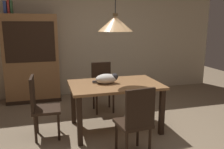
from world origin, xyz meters
TOP-DOWN VIEW (x-y plane):
  - ground at (0.00, 0.00)m, footprint 10.00×10.00m
  - back_wall at (0.00, 2.65)m, footprint 6.40×0.10m
  - dining_table at (-0.01, 0.51)m, footprint 1.40×0.90m
  - chair_near_front at (-0.00, -0.37)m, footprint 0.44×0.44m
  - chair_far_back at (-0.01, 1.38)m, footprint 0.41×0.41m
  - chair_left_side at (-1.14, 0.51)m, footprint 0.41×0.41m
  - cat_sleeping at (-0.13, 0.55)m, footprint 0.39×0.22m
  - pendant_lamp at (-0.01, 0.51)m, footprint 0.52×0.52m
  - hutch_bookcase at (-1.32, 2.32)m, footprint 1.12×0.45m
  - book_blue_wide at (-1.74, 2.32)m, footprint 0.06×0.24m
  - book_red_tall at (-1.68, 2.32)m, footprint 0.04×0.22m
  - book_green_slim at (-1.63, 2.32)m, footprint 0.03×0.20m

SIDE VIEW (x-z plane):
  - ground at x=0.00m, z-range 0.00..0.00m
  - chair_near_front at x=0.00m, z-range 0.05..0.98m
  - chair_far_back at x=-0.01m, z-range 0.05..0.98m
  - chair_left_side at x=-1.14m, z-range 0.05..0.98m
  - dining_table at x=-0.01m, z-range 0.27..1.02m
  - cat_sleeping at x=-0.13m, z-range 0.75..0.90m
  - hutch_bookcase at x=-1.32m, z-range -0.04..1.81m
  - back_wall at x=0.00m, z-range 0.00..2.90m
  - pendant_lamp at x=-0.01m, z-range 1.01..2.31m
  - book_blue_wide at x=-1.74m, z-range 1.85..2.09m
  - book_green_slim at x=-1.63m, z-range 1.85..2.11m
  - book_red_tall at x=-1.68m, z-range 1.85..2.13m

